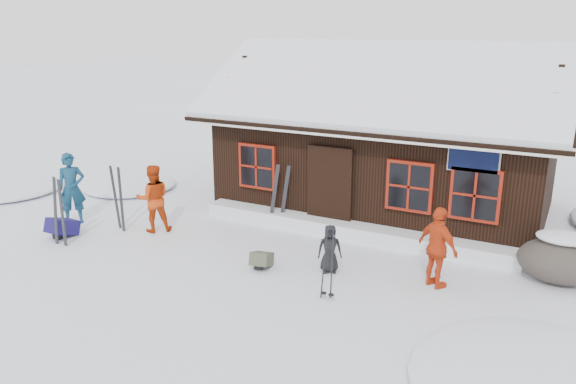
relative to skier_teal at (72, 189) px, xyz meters
The scene contains 15 objects.
ground 5.03m from the skier_teal, ahead, with size 120.00×120.00×0.00m, color white.
mountain_hut 8.22m from the skier_teal, 37.96° to the left, with size 8.90×6.09×4.42m.
snow_drift 6.89m from the skier_teal, 19.66° to the left, with size 7.60×0.60×0.35m, color white.
snow_mounds 6.94m from the skier_teal, 16.20° to the left, with size 20.60×13.20×0.48m.
skier_teal is the anchor object (origin of this frame).
skier_orange_left 2.23m from the skier_teal, 12.61° to the left, with size 0.79×0.62×1.63m, color #C0380D.
skier_orange_right 8.89m from the skier_teal, ahead, with size 0.92×0.38×1.57m, color red.
skier_crouched 6.85m from the skier_teal, ahead, with size 0.48×0.31×0.98m, color black.
boulder 11.09m from the skier_teal, 10.02° to the left, with size 1.55×1.17×0.90m.
ski_pair_left 1.55m from the skier_teal, 52.17° to the right, with size 0.47×0.14×1.63m.
ski_pair_mid 1.36m from the skier_teal, ahead, with size 0.46×0.18×1.61m.
ski_pair_right 5.14m from the skier_teal, 25.77° to the left, with size 0.52×0.27×1.59m.
ski_poles 7.31m from the skier_teal, ahead, with size 0.25×0.12×1.40m.
backpack_blue 1.23m from the skier_teal, 57.36° to the right, with size 0.48×0.63×0.34m, color #191352.
backpack_olive 5.60m from the skier_teal, ahead, with size 0.37×0.49×0.27m, color #464B35.
Camera 1 is at (6.00, -9.30, 4.72)m, focal length 35.00 mm.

